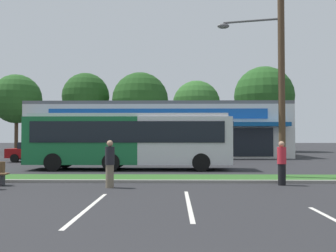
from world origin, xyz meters
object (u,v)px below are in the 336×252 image
(pedestrian_near_bench, at_px, (110,164))
(pedestrian_mid, at_px, (282,163))
(car_2, at_px, (35,152))
(utility_pole, at_px, (278,60))
(city_bus, at_px, (130,139))

(pedestrian_near_bench, bearing_deg, pedestrian_mid, 73.93)
(car_2, relative_size, pedestrian_mid, 2.36)
(utility_pole, height_order, pedestrian_mid, utility_pole)
(car_2, bearing_deg, city_bus, -39.26)
(utility_pole, height_order, city_bus, utility_pole)
(utility_pole, height_order, car_2, utility_pole)
(pedestrian_near_bench, bearing_deg, car_2, -173.23)
(utility_pole, distance_m, city_bus, 9.58)
(utility_pole, relative_size, car_2, 2.46)
(city_bus, bearing_deg, pedestrian_near_bench, -88.64)
(utility_pole, xyz_separation_m, car_2, (-15.38, 11.57, -4.62))
(utility_pole, distance_m, pedestrian_near_bench, 8.89)
(car_2, bearing_deg, pedestrian_mid, -42.31)
(city_bus, distance_m, pedestrian_mid, 9.85)
(pedestrian_near_bench, relative_size, pedestrian_mid, 1.02)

